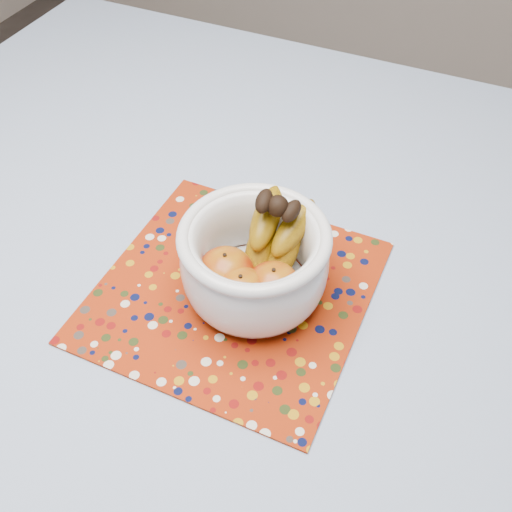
# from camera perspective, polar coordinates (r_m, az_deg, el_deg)

# --- Properties ---
(table) EXTENTS (1.20, 1.20, 0.75)m
(table) POSITION_cam_1_polar(r_m,az_deg,el_deg) (0.94, -6.86, -3.50)
(table) COLOR brown
(table) RESTS_ON ground
(tablecloth) EXTENTS (1.32, 1.32, 0.01)m
(tablecloth) POSITION_cam_1_polar(r_m,az_deg,el_deg) (0.88, -7.33, -0.15)
(tablecloth) COLOR #6481A8
(tablecloth) RESTS_ON table
(placemat) EXTENTS (0.36, 0.36, 0.00)m
(placemat) POSITION_cam_1_polar(r_m,az_deg,el_deg) (0.83, -2.14, -3.31)
(placemat) COLOR maroon
(placemat) RESTS_ON tablecloth
(fruit_bowl) EXTENTS (0.19, 0.20, 0.16)m
(fruit_bowl) POSITION_cam_1_polar(r_m,az_deg,el_deg) (0.77, 0.26, -0.23)
(fruit_bowl) COLOR silver
(fruit_bowl) RESTS_ON placemat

